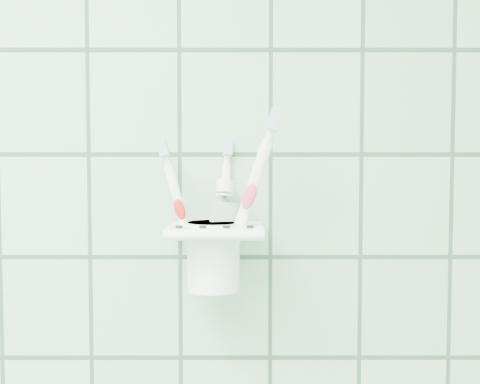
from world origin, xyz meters
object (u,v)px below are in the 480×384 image
object	(u,v)px
cup	(214,253)
toothbrush_pink	(200,208)
holder_bracket	(216,231)
toothbrush_orange	(220,192)
toothpaste_tube	(218,223)
toothbrush_blue	(221,208)

from	to	relation	value
cup	toothbrush_pink	size ratio (longest dim) A/B	0.46
holder_bracket	toothbrush_orange	xyz separation A→B (m)	(0.01, -0.01, 0.05)
toothpaste_tube	toothbrush_orange	bearing A→B (deg)	-80.06
toothpaste_tube	holder_bracket	bearing A→B (deg)	-139.61
toothbrush_orange	toothbrush_pink	bearing A→B (deg)	164.31
toothbrush_pink	toothbrush_blue	distance (m)	0.03
toothpaste_tube	toothbrush_pink	bearing A→B (deg)	171.57
toothbrush_pink	toothbrush_orange	distance (m)	0.03
cup	toothbrush_blue	world-z (taller)	toothbrush_blue
holder_bracket	toothbrush_pink	size ratio (longest dim) A/B	0.63
toothpaste_tube	toothbrush_blue	bearing A→B (deg)	65.41
holder_bracket	toothbrush_blue	xyz separation A→B (m)	(0.01, 0.01, 0.03)
cup	toothpaste_tube	bearing A→B (deg)	-3.60
cup	toothbrush_orange	world-z (taller)	toothbrush_orange
cup	toothpaste_tube	distance (m)	0.04
cup	toothbrush_blue	distance (m)	0.06
cup	toothbrush_pink	distance (m)	0.06
holder_bracket	cup	size ratio (longest dim) A/B	1.38
toothbrush_pink	holder_bracket	bearing A→B (deg)	-9.54
holder_bracket	toothpaste_tube	size ratio (longest dim) A/B	0.87
holder_bracket	toothbrush_orange	world-z (taller)	toothbrush_orange
toothbrush_blue	toothbrush_pink	bearing A→B (deg)	-165.33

